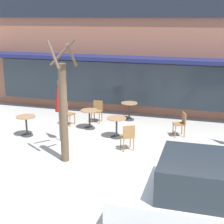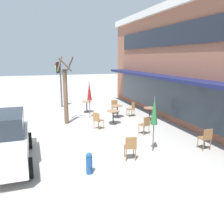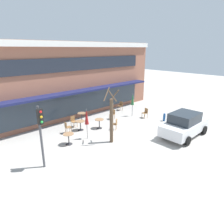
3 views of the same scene
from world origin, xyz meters
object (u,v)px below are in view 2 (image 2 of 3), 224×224
Objects in this scene: cafe_chair_4 at (132,108)px; fire_hydrant at (89,163)px; cafe_table_near_wall at (113,115)px; cafe_chair_0 at (115,106)px; cafe_table_by_tree at (117,109)px; cafe_table_mid_patio at (150,112)px; parked_sedan at (0,140)px; cafe_table_streetside at (87,105)px; cafe_chair_5 at (206,137)px; street_tree at (66,94)px; traffic_light_pole at (59,76)px; patio_umbrella_green_folded at (154,111)px; cafe_chair_1 at (145,124)px; patio_umbrella_cream_folded at (89,91)px; cafe_chair_3 at (98,119)px; cafe_chair_2 at (130,146)px.

cafe_chair_4 is 1.26× the size of fire_hydrant.
cafe_table_near_wall is 2.52m from cafe_chair_0.
cafe_table_by_tree is 2.00m from cafe_table_mid_patio.
cafe_table_near_wall is 2.13m from cafe_chair_4.
parked_sedan is (3.55, -5.29, 0.36)m from cafe_table_near_wall.
cafe_chair_0 reaches higher than fire_hydrant.
cafe_table_streetside is 8.56m from cafe_chair_5.
cafe_chair_0 is at bearing -169.01° from cafe_chair_5.
street_tree is (-0.96, -2.43, 1.16)m from cafe_table_near_wall.
traffic_light_pole is at bearing 177.62° from street_tree.
cafe_chair_5 is at bearing 10.99° from cafe_chair_0.
cafe_table_mid_patio is at bearing 154.38° from patio_umbrella_green_folded.
cafe_chair_1 reaches higher than cafe_table_mid_patio.
patio_umbrella_cream_folded reaches higher than cafe_chair_0.
cafe_table_near_wall is at bearing 13.16° from cafe_table_streetside.
cafe_chair_4 is at bearing 165.38° from patio_umbrella_green_folded.
cafe_chair_1 is 2.88m from cafe_chair_5.
patio_umbrella_cream_folded is 2.47× the size of cafe_chair_3.
cafe_chair_1 is 4.55m from fire_hydrant.
cafe_chair_0 is 0.21× the size of parked_sedan.
traffic_light_pole is at bearing -158.57° from cafe_chair_1.
cafe_chair_4 reaches higher than cafe_table_streetside.
cafe_chair_3 is 0.21× the size of parked_sedan.
parked_sedan reaches higher than fire_hydrant.
street_tree reaches higher than cafe_table_near_wall.
cafe_chair_1 is 8.63m from traffic_light_pole.
cafe_chair_3 is (0.78, -3.37, 0.01)m from cafe_table_mid_patio.
traffic_light_pole is at bearing -160.47° from patio_umbrella_cream_folded.
cafe_table_near_wall is at bearing 168.74° from cafe_chair_2.
street_tree reaches higher than cafe_chair_4.
cafe_chair_4 is at bearing 36.42° from cafe_chair_0.
cafe_table_mid_patio is at bearing 61.04° from patio_umbrella_cream_folded.
cafe_chair_4 is 6.09m from cafe_chair_5.
cafe_table_streetside is 3.07m from street_tree.
cafe_table_near_wall is 6.31m from traffic_light_pole.
traffic_light_pole reaches higher than cafe_chair_2.
patio_umbrella_cream_folded reaches higher than cafe_chair_2.
cafe_chair_3 reaches higher than cafe_table_mid_patio.
fire_hydrant is (7.58, -3.48, -0.17)m from cafe_chair_0.
cafe_chair_5 is (8.00, 3.05, 0.01)m from cafe_table_streetside.
cafe_chair_2 is at bearing -14.65° from cafe_chair_0.
cafe_chair_0 is 1.00× the size of cafe_chair_1.
cafe_table_near_wall is 2.33m from patio_umbrella_cream_folded.
cafe_chair_1 reaches higher than cafe_table_streetside.
cafe_chair_1 is 3.02m from cafe_chair_2.
patio_umbrella_cream_folded is at bearing -101.59° from cafe_chair_4.
street_tree is (-3.19, -3.28, 1.15)m from cafe_chair_1.
parked_sedan is 5.98× the size of fire_hydrant.
patio_umbrella_green_folded is (4.20, 0.23, 1.11)m from cafe_table_near_wall.
cafe_table_near_wall and cafe_table_streetside have the same top height.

